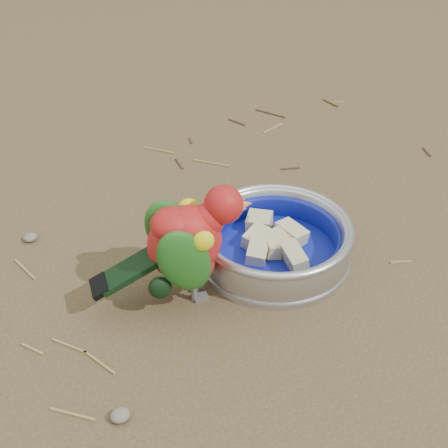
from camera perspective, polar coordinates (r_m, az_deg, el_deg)
ground at (r=0.97m, az=7.56°, el=-4.06°), size 60.00×60.00×0.00m
food_bowl at (r=0.99m, az=4.17°, el=-2.61°), size 0.22×0.22×0.02m
bowl_wall at (r=0.97m, az=4.25°, el=-1.22°), size 0.22×0.22×0.04m
fruit_wedges at (r=0.97m, az=4.23°, el=-1.55°), size 0.13×0.13×0.03m
lory_parrot at (r=0.88m, az=-3.03°, el=-2.13°), size 0.22×0.16×0.16m
ground_debris at (r=0.99m, az=8.50°, el=-3.07°), size 0.90×0.80×0.01m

